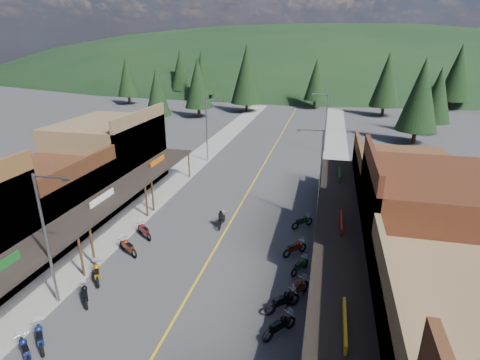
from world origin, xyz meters
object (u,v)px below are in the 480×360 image
Objects in this scene: shop_east_3 at (399,187)px; bike_east_7 at (297,289)px; bike_west_4 at (40,336)px; bike_east_10 at (302,221)px; pine_5 at (458,73)px; pedestrian_east_a at (324,354)px; pine_3 at (316,79)px; bike_east_5 at (279,325)px; pine_0 at (127,77)px; shop_west_3 at (111,155)px; pine_2 at (247,74)px; shop_east_2 at (426,228)px; pine_8 at (157,93)px; bike_west_3 at (25,349)px; streetlight_3 at (325,120)px; shop_west_2 at (46,201)px; bike_east_9 at (295,248)px; bike_east_6 at (282,300)px; pine_4 at (387,80)px; bike_west_5 at (85,294)px; pine_11 at (421,95)px; streetlight_0 at (48,236)px; bike_west_8 at (144,230)px; pine_9 at (438,95)px; pine_10 at (198,83)px; pedestrian_east_b at (333,193)px; bike_west_7 at (128,246)px; streetlight_2 at (319,173)px; pine_7 at (181,70)px; bike_west_6 at (97,272)px; rider_on_bike at (222,220)px; bike_east_8 at (300,265)px; streetlight_1 at (208,127)px; pine_1 at (202,72)px.

shop_east_3 reaches higher than bike_east_7.
bike_east_10 is at bearing 9.16° from bike_west_4.
pine_5 is 8.96× the size of pedestrian_east_a.
pine_3 reaches higher than bike_east_5.
pine_0 reaches higher than shop_east_3.
bike_east_7 is at bearing -34.04° from shop_west_3.
pine_2 is at bearing 49.20° from bike_west_4.
pine_5 is at bearing 19.43° from bike_west_4.
pine_8 is at bearing 133.05° from shop_east_2.
bike_west_3 is at bearing -69.41° from shop_west_3.
bike_east_5 is (-8.00, -16.84, -1.90)m from shop_east_3.
bike_west_3 is at bearing -107.75° from streetlight_3.
bike_east_9 is (19.53, 0.77, -1.94)m from shop_west_2.
streetlight_3 is 23.51m from bike_east_10.
bike_west_3 is at bearing -104.84° from bike_east_6.
pine_4 is at bearing 61.42° from shop_west_2.
bike_west_4 is at bearing -97.39° from pine_3.
bike_east_6 is 1.49× the size of pedestrian_east_a.
pine_2 is (-23.78, 56.30, 4.47)m from shop_east_2.
bike_west_5 is (16.40, -45.53, -5.41)m from pine_8.
bike_west_5 is (-25.60, -43.53, -6.62)m from pine_11.
pine_4 is 5.97× the size of bike_west_3.
streetlight_0 is 3.66× the size of bike_west_8.
pine_9 is at bearing 60.26° from pine_11.
pine_3 is 4.73× the size of bike_east_6.
pine_10 is 46.28m from pedestrian_east_b.
bike_west_7 is 12.01m from bike_east_6.
bike_west_8 is at bearing -114.89° from streetlight_3.
pine_11 is at bearing 110.38° from bike_east_10.
bike_west_3 is at bearing -140.33° from bike_west_4.
streetlight_2 reaches higher than shop_west_2.
pedestrian_east_b is (40.35, -63.60, -6.21)m from pine_7.
bike_west_5 is 0.92× the size of bike_west_6.
bike_east_5 is at bearing -61.31° from rider_on_bike.
pine_8 is (-40.00, -20.00, -1.26)m from pine_4.
shop_west_3 is at bearing 66.41° from bike_west_7.
pine_7 is 85.04m from bike_east_8.
pedestrian_east_b reaches higher than bike_east_7.
pine_4 is 5.82× the size of bike_west_6.
streetlight_2 is 8.77m from rider_on_bike.
bike_west_3 is (-19.57, -21.20, -1.94)m from shop_east_3.
streetlight_1 is 16.04m from streetlight_3.
pedestrian_east_b reaches higher than bike_east_5.
rider_on_bike is (-6.49, -1.30, 0.01)m from bike_east_10.
pine_5 is at bearing 115.78° from bike_east_6.
shop_west_2 is 0.87× the size of pine_1.
pine_8 is at bearing 170.15° from bike_east_9.
pedestrian_east_a reaches higher than bike_west_3.
pine_3 is 59.50m from bike_east_10.
shop_east_3 is 12.06m from bike_east_9.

